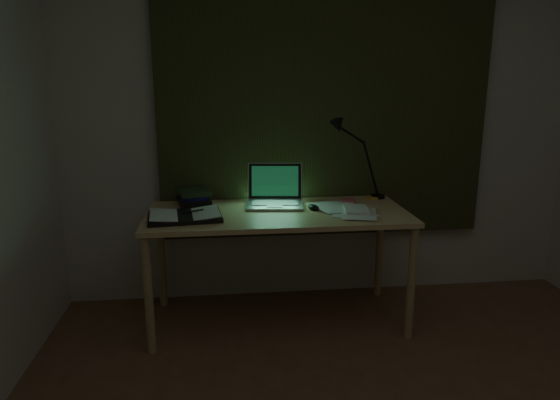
{
  "coord_description": "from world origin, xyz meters",
  "views": [
    {
      "loc": [
        -0.68,
        -1.32,
        1.51
      ],
      "look_at": [
        -0.36,
        1.46,
        0.82
      ],
      "focal_mm": 32.0,
      "sensor_mm": 36.0,
      "label": 1
    }
  ],
  "objects_px": {
    "desk": "(278,267)",
    "loose_papers": "(348,209)",
    "book_stack": "(194,198)",
    "desk_lamp": "(379,160)",
    "laptop": "(275,187)",
    "open_textbook": "(185,216)"
  },
  "relations": [
    {
      "from": "book_stack",
      "to": "desk_lamp",
      "type": "xyz_separation_m",
      "value": [
        1.22,
        0.09,
        0.2
      ]
    },
    {
      "from": "open_textbook",
      "to": "book_stack",
      "type": "xyz_separation_m",
      "value": [
        0.04,
        0.27,
        0.04
      ]
    },
    {
      "from": "loose_papers",
      "to": "desk_lamp",
      "type": "distance_m",
      "value": 0.48
    },
    {
      "from": "book_stack",
      "to": "desk_lamp",
      "type": "height_order",
      "value": "desk_lamp"
    },
    {
      "from": "open_textbook",
      "to": "book_stack",
      "type": "relative_size",
      "value": 1.93
    },
    {
      "from": "open_textbook",
      "to": "desk_lamp",
      "type": "height_order",
      "value": "desk_lamp"
    },
    {
      "from": "laptop",
      "to": "desk_lamp",
      "type": "distance_m",
      "value": 0.74
    },
    {
      "from": "desk",
      "to": "laptop",
      "type": "height_order",
      "value": "laptop"
    },
    {
      "from": "loose_papers",
      "to": "desk_lamp",
      "type": "xyz_separation_m",
      "value": [
        0.28,
        0.3,
        0.25
      ]
    },
    {
      "from": "open_textbook",
      "to": "loose_papers",
      "type": "distance_m",
      "value": 0.98
    },
    {
      "from": "desk",
      "to": "laptop",
      "type": "bearing_deg",
      "value": 92.24
    },
    {
      "from": "laptop",
      "to": "book_stack",
      "type": "relative_size",
      "value": 1.86
    },
    {
      "from": "book_stack",
      "to": "open_textbook",
      "type": "bearing_deg",
      "value": -97.71
    },
    {
      "from": "loose_papers",
      "to": "desk_lamp",
      "type": "relative_size",
      "value": 0.66
    },
    {
      "from": "desk",
      "to": "laptop",
      "type": "relative_size",
      "value": 3.96
    },
    {
      "from": "loose_papers",
      "to": "laptop",
      "type": "bearing_deg",
      "value": 160.64
    },
    {
      "from": "desk",
      "to": "loose_papers",
      "type": "relative_size",
      "value": 4.65
    },
    {
      "from": "laptop",
      "to": "desk",
      "type": "bearing_deg",
      "value": -81.29
    },
    {
      "from": "open_textbook",
      "to": "book_stack",
      "type": "distance_m",
      "value": 0.28
    },
    {
      "from": "open_textbook",
      "to": "book_stack",
      "type": "height_order",
      "value": "book_stack"
    },
    {
      "from": "laptop",
      "to": "book_stack",
      "type": "xyz_separation_m",
      "value": [
        -0.51,
        0.06,
        -0.07
      ]
    },
    {
      "from": "laptop",
      "to": "book_stack",
      "type": "height_order",
      "value": "laptop"
    }
  ]
}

